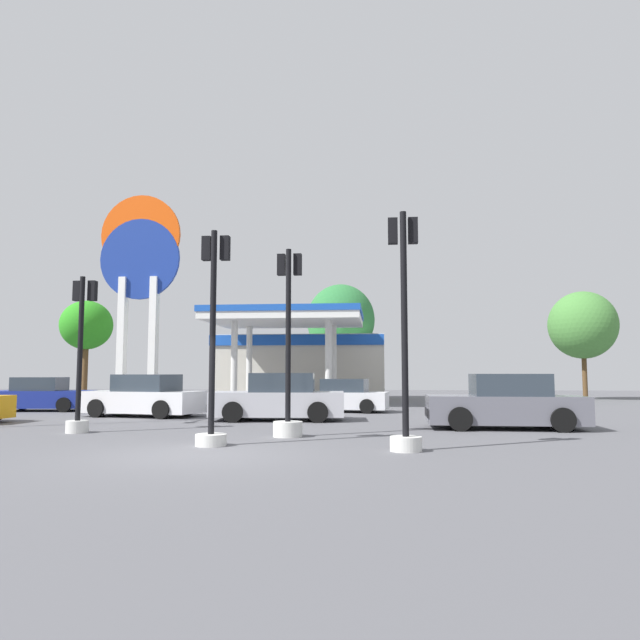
{
  "coord_description": "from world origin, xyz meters",
  "views": [
    {
      "loc": [
        3.67,
        -11.64,
        1.65
      ],
      "look_at": [
        1.43,
        11.37,
        3.74
      ],
      "focal_mm": 32.77,
      "sensor_mm": 36.0,
      "label": 1
    }
  ],
  "objects_px": {
    "car_5": "(342,397)",
    "tree_1": "(341,320)",
    "car_4": "(144,397)",
    "traffic_signal_1": "(288,377)",
    "car_3": "(42,396)",
    "traffic_signal_3": "(213,360)",
    "car_2": "(279,399)",
    "station_pole_sign": "(140,269)",
    "tree_2": "(583,325)",
    "traffic_signal_0": "(80,369)",
    "traffic_signal_2": "(405,357)",
    "tree_0": "(86,326)",
    "car_0": "(505,404)"
  },
  "relations": [
    {
      "from": "car_5",
      "to": "tree_1",
      "type": "height_order",
      "value": "tree_1"
    },
    {
      "from": "car_4",
      "to": "traffic_signal_1",
      "type": "relative_size",
      "value": 0.96
    },
    {
      "from": "car_3",
      "to": "traffic_signal_3",
      "type": "bearing_deg",
      "value": -45.94
    },
    {
      "from": "traffic_signal_3",
      "to": "car_2",
      "type": "bearing_deg",
      "value": 87.24
    },
    {
      "from": "car_3",
      "to": "traffic_signal_3",
      "type": "height_order",
      "value": "traffic_signal_3"
    },
    {
      "from": "station_pole_sign",
      "to": "car_4",
      "type": "relative_size",
      "value": 2.52
    },
    {
      "from": "car_4",
      "to": "tree_2",
      "type": "distance_m",
      "value": 27.03
    },
    {
      "from": "traffic_signal_1",
      "to": "tree_2",
      "type": "distance_m",
      "value": 27.03
    },
    {
      "from": "traffic_signal_0",
      "to": "traffic_signal_2",
      "type": "distance_m",
      "value": 9.3
    },
    {
      "from": "car_3",
      "to": "tree_0",
      "type": "relative_size",
      "value": 0.63
    },
    {
      "from": "station_pole_sign",
      "to": "tree_1",
      "type": "distance_m",
      "value": 12.72
    },
    {
      "from": "car_2",
      "to": "car_4",
      "type": "bearing_deg",
      "value": 166.59
    },
    {
      "from": "car_2",
      "to": "car_3",
      "type": "xyz_separation_m",
      "value": [
        -11.03,
        3.95,
        -0.08
      ]
    },
    {
      "from": "traffic_signal_1",
      "to": "car_4",
      "type": "bearing_deg",
      "value": 135.58
    },
    {
      "from": "car_3",
      "to": "traffic_signal_3",
      "type": "distance_m",
      "value": 15.42
    },
    {
      "from": "station_pole_sign",
      "to": "tree_0",
      "type": "distance_m",
      "value": 10.2
    },
    {
      "from": "station_pole_sign",
      "to": "traffic_signal_2",
      "type": "xyz_separation_m",
      "value": [
        13.99,
        -19.02,
        -5.51
      ]
    },
    {
      "from": "traffic_signal_1",
      "to": "tree_0",
      "type": "distance_m",
      "value": 29.87
    },
    {
      "from": "car_4",
      "to": "traffic_signal_3",
      "type": "distance_m",
      "value": 9.86
    },
    {
      "from": "traffic_signal_1",
      "to": "traffic_signal_3",
      "type": "height_order",
      "value": "traffic_signal_3"
    },
    {
      "from": "tree_2",
      "to": "car_4",
      "type": "bearing_deg",
      "value": -143.54
    },
    {
      "from": "traffic_signal_2",
      "to": "tree_1",
      "type": "distance_m",
      "value": 25.03
    },
    {
      "from": "car_5",
      "to": "tree_1",
      "type": "xyz_separation_m",
      "value": [
        -0.81,
        12.49,
        4.38
      ]
    },
    {
      "from": "car_4",
      "to": "tree_1",
      "type": "height_order",
      "value": "tree_1"
    },
    {
      "from": "car_3",
      "to": "traffic_signal_2",
      "type": "bearing_deg",
      "value": -37.49
    },
    {
      "from": "car_5",
      "to": "station_pole_sign",
      "type": "bearing_deg",
      "value": 150.19
    },
    {
      "from": "car_0",
      "to": "car_3",
      "type": "xyz_separation_m",
      "value": [
        -18.21,
        6.29,
        -0.07
      ]
    },
    {
      "from": "traffic_signal_3",
      "to": "tree_2",
      "type": "height_order",
      "value": "tree_2"
    },
    {
      "from": "traffic_signal_1",
      "to": "traffic_signal_0",
      "type": "bearing_deg",
      "value": 175.76
    },
    {
      "from": "car_2",
      "to": "car_0",
      "type": "bearing_deg",
      "value": -18.07
    },
    {
      "from": "car_5",
      "to": "traffic_signal_3",
      "type": "height_order",
      "value": "traffic_signal_3"
    },
    {
      "from": "car_5",
      "to": "car_0",
      "type": "bearing_deg",
      "value": -52.92
    },
    {
      "from": "car_3",
      "to": "traffic_signal_2",
      "type": "relative_size",
      "value": 0.82
    },
    {
      "from": "station_pole_sign",
      "to": "traffic_signal_2",
      "type": "height_order",
      "value": "station_pole_sign"
    },
    {
      "from": "traffic_signal_1",
      "to": "car_2",
      "type": "bearing_deg",
      "value": 102.27
    },
    {
      "from": "tree_2",
      "to": "car_5",
      "type": "bearing_deg",
      "value": -138.45
    },
    {
      "from": "car_3",
      "to": "car_5",
      "type": "bearing_deg",
      "value": 2.89
    },
    {
      "from": "car_4",
      "to": "traffic_signal_3",
      "type": "relative_size",
      "value": 0.95
    },
    {
      "from": "tree_1",
      "to": "tree_2",
      "type": "relative_size",
      "value": 1.1
    },
    {
      "from": "traffic_signal_2",
      "to": "tree_1",
      "type": "bearing_deg",
      "value": 96.67
    },
    {
      "from": "tree_0",
      "to": "tree_2",
      "type": "bearing_deg",
      "value": -2.47
    },
    {
      "from": "car_4",
      "to": "traffic_signal_2",
      "type": "height_order",
      "value": "traffic_signal_2"
    },
    {
      "from": "traffic_signal_3",
      "to": "tree_0",
      "type": "distance_m",
      "value": 30.65
    },
    {
      "from": "traffic_signal_2",
      "to": "car_4",
      "type": "bearing_deg",
      "value": 136.66
    },
    {
      "from": "car_2",
      "to": "traffic_signal_2",
      "type": "distance_m",
      "value": 8.67
    },
    {
      "from": "tree_0",
      "to": "traffic_signal_0",
      "type": "bearing_deg",
      "value": -62.79
    },
    {
      "from": "tree_0",
      "to": "station_pole_sign",
      "type": "bearing_deg",
      "value": -46.59
    },
    {
      "from": "car_3",
      "to": "car_5",
      "type": "relative_size",
      "value": 1.04
    },
    {
      "from": "traffic_signal_0",
      "to": "car_3",
      "type": "bearing_deg",
      "value": 125.86
    },
    {
      "from": "tree_1",
      "to": "traffic_signal_0",
      "type": "bearing_deg",
      "value": -105.27
    }
  ]
}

